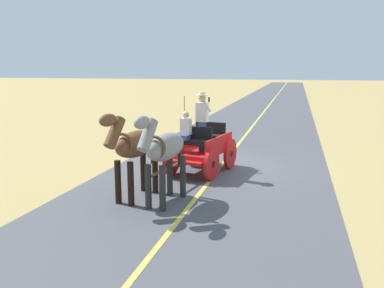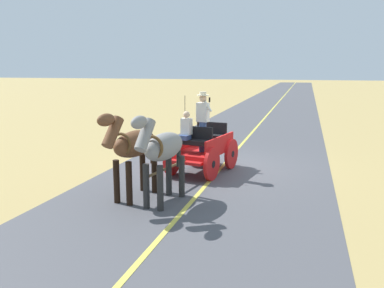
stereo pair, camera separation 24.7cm
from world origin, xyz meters
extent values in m
plane|color=tan|center=(0.00, 0.00, 0.00)|extent=(200.00, 200.00, 0.00)
cube|color=#4C4C51|center=(0.00, 0.00, 0.00)|extent=(6.77, 160.00, 0.01)
cube|color=#DBCC4C|center=(0.00, 0.00, 0.01)|extent=(0.12, 160.00, 0.00)
cube|color=red|center=(0.46, 0.92, 0.66)|extent=(1.58, 2.38, 0.12)
cube|color=red|center=(-0.10, 1.02, 0.94)|extent=(0.44, 2.07, 0.44)
cube|color=red|center=(1.02, 0.81, 0.94)|extent=(0.44, 2.07, 0.44)
cube|color=red|center=(0.68, 2.12, 0.56)|extent=(1.11, 0.43, 0.08)
cube|color=red|center=(0.24, -0.26, 0.48)|extent=(0.74, 0.33, 0.06)
cube|color=black|center=(0.57, 1.51, 1.04)|extent=(1.07, 0.54, 0.14)
cube|color=black|center=(0.54, 1.33, 1.26)|extent=(1.02, 0.27, 0.44)
cube|color=black|center=(0.37, 0.43, 1.04)|extent=(1.07, 0.54, 0.14)
cube|color=black|center=(0.34, 0.25, 1.26)|extent=(1.02, 0.27, 0.44)
cylinder|color=red|center=(-0.04, 1.79, 0.48)|extent=(0.28, 0.96, 0.96)
cylinder|color=black|center=(-0.04, 1.79, 0.48)|extent=(0.16, 0.23, 0.21)
cylinder|color=red|center=(1.24, 1.55, 0.48)|extent=(0.28, 0.96, 0.96)
cylinder|color=black|center=(1.24, 1.55, 0.48)|extent=(0.16, 0.23, 0.21)
cylinder|color=red|center=(-0.32, 0.28, 0.48)|extent=(0.28, 0.96, 0.96)
cylinder|color=black|center=(-0.32, 0.28, 0.48)|extent=(0.16, 0.23, 0.21)
cylinder|color=red|center=(0.96, 0.04, 0.48)|extent=(0.28, 0.96, 0.96)
cylinder|color=black|center=(0.96, 0.04, 0.48)|extent=(0.16, 0.23, 0.21)
cylinder|color=brown|center=(0.86, 3.08, 0.61)|extent=(0.44, 1.98, 0.07)
cylinder|color=black|center=(0.87, 1.46, 1.74)|extent=(0.02, 0.02, 1.30)
cylinder|color=#384C7F|center=(0.37, 1.27, 1.17)|extent=(0.22, 0.22, 0.90)
cube|color=silver|center=(0.37, 1.27, 1.90)|extent=(0.37, 0.28, 0.56)
sphere|color=beige|center=(0.37, 1.27, 2.30)|extent=(0.22, 0.22, 0.22)
cylinder|color=beige|center=(0.37, 1.27, 2.40)|extent=(0.36, 0.36, 0.01)
cylinder|color=beige|center=(0.37, 1.27, 2.45)|extent=(0.20, 0.20, 0.10)
cylinder|color=silver|center=(0.20, 1.34, 2.08)|extent=(0.27, 0.13, 0.32)
cube|color=black|center=(0.15, 1.37, 2.28)|extent=(0.03, 0.07, 0.14)
cube|color=#384C7F|center=(0.84, 1.58, 1.18)|extent=(0.33, 0.37, 0.14)
cube|color=silver|center=(0.82, 1.47, 1.49)|extent=(0.33, 0.25, 0.48)
sphere|color=beige|center=(0.82, 1.47, 1.84)|extent=(0.20, 0.20, 0.20)
ellipsoid|color=gray|center=(0.61, 3.94, 1.37)|extent=(0.79, 1.63, 0.64)
cylinder|color=#272726|center=(0.51, 4.51, 0.53)|extent=(0.15, 0.15, 1.05)
cylinder|color=#272726|center=(0.87, 4.45, 0.53)|extent=(0.15, 0.15, 1.05)
cylinder|color=#272726|center=(0.35, 3.43, 0.53)|extent=(0.15, 0.15, 1.05)
cylinder|color=#272726|center=(0.71, 3.37, 0.53)|extent=(0.15, 0.15, 1.05)
cylinder|color=gray|center=(0.74, 4.77, 1.77)|extent=(0.35, 0.68, 0.73)
ellipsoid|color=gray|center=(0.77, 4.99, 2.07)|extent=(0.30, 0.57, 0.28)
cube|color=#272726|center=(0.73, 4.75, 1.81)|extent=(0.14, 0.51, 0.56)
cylinder|color=#272726|center=(0.50, 3.21, 1.07)|extent=(0.11, 0.11, 0.70)
torus|color=brown|center=(0.69, 4.48, 1.45)|extent=(0.55, 0.15, 0.55)
ellipsoid|color=brown|center=(1.41, 3.79, 1.37)|extent=(0.85, 1.64, 0.64)
cylinder|color=black|center=(1.34, 4.36, 0.53)|extent=(0.15, 0.15, 1.05)
cylinder|color=black|center=(1.70, 4.29, 0.53)|extent=(0.15, 0.15, 1.05)
cylinder|color=black|center=(1.13, 3.29, 0.53)|extent=(0.15, 0.15, 1.05)
cylinder|color=black|center=(1.49, 3.22, 0.53)|extent=(0.15, 0.15, 1.05)
cylinder|color=brown|center=(1.58, 4.62, 1.77)|extent=(0.38, 0.69, 0.73)
ellipsoid|color=brown|center=(1.62, 4.83, 2.07)|extent=(0.32, 0.57, 0.28)
cube|color=black|center=(1.57, 4.60, 1.81)|extent=(0.16, 0.50, 0.56)
cylinder|color=black|center=(1.27, 3.06, 1.07)|extent=(0.11, 0.11, 0.70)
torus|color=brown|center=(1.52, 4.33, 1.45)|extent=(0.55, 0.18, 0.55)
camera|label=1|loc=(-2.30, 12.57, 3.18)|focal=37.03mm
camera|label=2|loc=(-2.54, 12.50, 3.18)|focal=37.03mm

